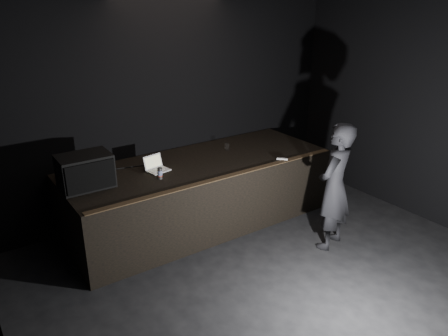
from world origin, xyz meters
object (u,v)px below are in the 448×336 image
(stage_monitor, at_px, (85,171))
(person, at_px, (334,187))
(stage_riser, at_px, (200,192))
(beer_can, at_px, (160,173))
(laptop, at_px, (156,167))

(stage_monitor, distance_m, person, 3.29)
(stage_riser, distance_m, beer_can, 1.00)
(person, bearing_deg, stage_monitor, -49.08)
(stage_monitor, distance_m, beer_can, 0.96)
(stage_riser, height_order, beer_can, beer_can)
(person, bearing_deg, stage_riser, -73.26)
(stage_riser, bearing_deg, beer_can, -161.30)
(stage_monitor, height_order, beer_can, stage_monitor)
(beer_can, bearing_deg, stage_riser, 18.70)
(stage_riser, xyz_separation_m, laptop, (-0.67, 0.06, 0.55))
(stage_monitor, distance_m, laptop, 1.01)
(laptop, height_order, beer_can, laptop)
(laptop, bearing_deg, stage_riser, -15.52)
(laptop, relative_size, beer_can, 2.16)
(stage_riser, distance_m, person, 2.03)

